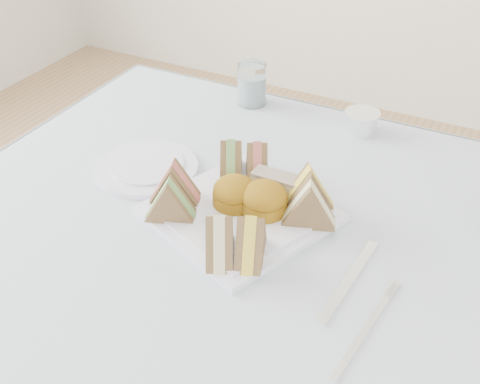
% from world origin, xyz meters
% --- Properties ---
extents(tablecloth, '(1.02, 1.02, 0.01)m').
position_xyz_m(tablecloth, '(0.00, 0.00, 0.74)').
color(tablecloth, '#A7B3C4').
rests_on(tablecloth, table).
extents(serving_plate, '(0.33, 0.33, 0.01)m').
position_xyz_m(serving_plate, '(-0.00, 0.08, 0.75)').
color(serving_plate, silver).
rests_on(serving_plate, tablecloth).
extents(sandwich_fl_a, '(0.09, 0.07, 0.08)m').
position_xyz_m(sandwich_fl_a, '(-0.11, 0.05, 0.80)').
color(sandwich_fl_a, brown).
rests_on(sandwich_fl_a, serving_plate).
extents(sandwich_fl_b, '(0.09, 0.07, 0.07)m').
position_xyz_m(sandwich_fl_b, '(-0.09, 0.01, 0.79)').
color(sandwich_fl_b, brown).
rests_on(sandwich_fl_b, serving_plate).
extents(sandwich_fr_a, '(0.06, 0.09, 0.07)m').
position_xyz_m(sandwich_fr_a, '(0.06, -0.02, 0.80)').
color(sandwich_fr_a, brown).
rests_on(sandwich_fr_a, serving_plate).
extents(sandwich_fr_b, '(0.07, 0.09, 0.07)m').
position_xyz_m(sandwich_fr_b, '(0.02, -0.03, 0.80)').
color(sandwich_fr_b, brown).
rests_on(sandwich_fr_b, serving_plate).
extents(sandwich_bl_a, '(0.07, 0.09, 0.07)m').
position_xyz_m(sandwich_bl_a, '(-0.07, 0.17, 0.79)').
color(sandwich_bl_a, brown).
rests_on(sandwich_bl_a, serving_plate).
extents(sandwich_bl_b, '(0.07, 0.08, 0.07)m').
position_xyz_m(sandwich_bl_b, '(-0.02, 0.19, 0.79)').
color(sandwich_bl_b, brown).
rests_on(sandwich_bl_b, serving_plate).
extents(sandwich_br_a, '(0.09, 0.07, 0.08)m').
position_xyz_m(sandwich_br_a, '(0.11, 0.10, 0.80)').
color(sandwich_br_a, brown).
rests_on(sandwich_br_a, serving_plate).
extents(sandwich_br_b, '(0.09, 0.08, 0.08)m').
position_xyz_m(sandwich_br_b, '(0.09, 0.14, 0.80)').
color(sandwich_br_b, brown).
rests_on(sandwich_br_b, serving_plate).
extents(scone_left, '(0.09, 0.09, 0.05)m').
position_xyz_m(scone_left, '(-0.02, 0.09, 0.78)').
color(scone_left, brown).
rests_on(scone_left, serving_plate).
extents(scone_right, '(0.08, 0.08, 0.05)m').
position_xyz_m(scone_right, '(0.03, 0.09, 0.78)').
color(scone_right, brown).
rests_on(scone_right, serving_plate).
extents(pastry_slice, '(0.08, 0.04, 0.04)m').
position_xyz_m(pastry_slice, '(0.03, 0.15, 0.78)').
color(pastry_slice, tan).
rests_on(pastry_slice, serving_plate).
extents(side_plate, '(0.21, 0.21, 0.01)m').
position_xyz_m(side_plate, '(-0.22, 0.12, 0.75)').
color(side_plate, silver).
rests_on(side_plate, tablecloth).
extents(water_glass, '(0.08, 0.08, 0.09)m').
position_xyz_m(water_glass, '(-0.16, 0.45, 0.79)').
color(water_glass, white).
rests_on(water_glass, tablecloth).
extents(tea_strainer, '(0.09, 0.09, 0.04)m').
position_xyz_m(tea_strainer, '(0.09, 0.44, 0.77)').
color(tea_strainer, white).
rests_on(tea_strainer, tablecloth).
extents(knife, '(0.03, 0.20, 0.00)m').
position_xyz_m(knife, '(0.21, 0.01, 0.75)').
color(knife, white).
rests_on(knife, tablecloth).
extents(fork, '(0.03, 0.17, 0.00)m').
position_xyz_m(fork, '(0.26, -0.08, 0.75)').
color(fork, white).
rests_on(fork, tablecloth).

